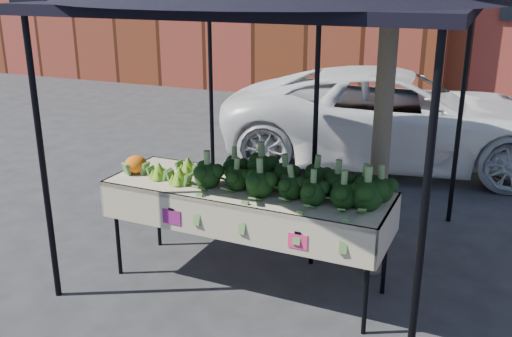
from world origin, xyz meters
name	(u,v)px	position (x,y,z in m)	size (l,w,h in m)	color
ground	(225,281)	(0.00, 0.00, 0.00)	(90.00, 90.00, 0.00)	#27272A
table	(247,236)	(0.19, 0.05, 0.45)	(2.42, 0.87, 0.90)	#BEB39B
canopy	(281,116)	(0.25, 0.70, 1.37)	(3.16, 3.16, 2.74)	black
broccoli_heap	(292,176)	(0.58, 0.08, 1.04)	(1.62, 0.59, 0.29)	black
romanesco_cluster	(176,165)	(-0.47, 0.04, 1.01)	(0.45, 0.49, 0.22)	#7BAD29
cauliflower_pair	(136,162)	(-0.86, 0.00, 1.00)	(0.22, 0.22, 0.20)	orange
street_tree	(390,14)	(1.16, 0.70, 2.28)	(2.31, 2.31, 4.55)	#1E4C14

